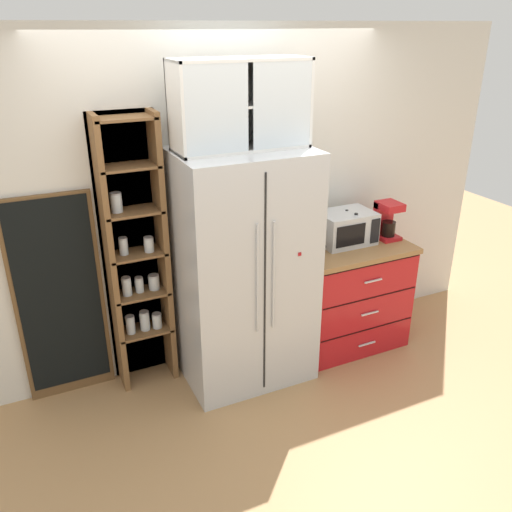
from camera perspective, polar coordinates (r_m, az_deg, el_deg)
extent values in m
plane|color=tan|center=(4.33, -1.22, -12.08)|extent=(10.62, 10.62, 0.00)
cube|color=silver|center=(4.07, -3.69, 5.74)|extent=(4.93, 0.10, 2.55)
cube|color=silver|center=(3.88, -1.34, -1.45)|extent=(0.94, 0.70, 1.76)
cube|color=black|center=(3.59, 0.96, -3.62)|extent=(0.01, 0.01, 1.62)
cylinder|color=silver|center=(3.52, 0.17, -2.61)|extent=(0.02, 0.02, 0.79)
cylinder|color=silver|center=(3.57, 1.92, -2.24)|extent=(0.02, 0.02, 0.79)
cube|color=#A8161C|center=(3.61, 4.73, 0.19)|extent=(0.02, 0.01, 0.02)
cube|color=brown|center=(3.95, -13.11, 0.47)|extent=(0.46, 0.04, 2.02)
cube|color=brown|center=(3.80, -15.40, -0.74)|extent=(0.04, 0.23, 2.02)
cube|color=brown|center=(3.87, -9.96, 0.23)|extent=(0.04, 0.23, 2.02)
cube|color=brown|center=(4.10, -11.92, -7.79)|extent=(0.40, 0.23, 0.02)
cylinder|color=silver|center=(4.03, -13.36, -7.26)|extent=(0.07, 0.07, 0.13)
cylinder|color=#B77A38|center=(4.04, -13.33, -7.50)|extent=(0.06, 0.06, 0.09)
cylinder|color=#B2B2B7|center=(4.00, -13.46, -6.39)|extent=(0.06, 0.06, 0.01)
cylinder|color=silver|center=(4.05, -11.89, -6.88)|extent=(0.07, 0.07, 0.14)
cylinder|color=brown|center=(4.06, -11.86, -7.13)|extent=(0.06, 0.06, 0.10)
cylinder|color=#B2B2B7|center=(4.02, -11.98, -5.94)|extent=(0.07, 0.07, 0.01)
cylinder|color=silver|center=(4.07, -10.61, -6.91)|extent=(0.07, 0.07, 0.11)
cylinder|color=beige|center=(4.08, -10.59, -7.10)|extent=(0.06, 0.06, 0.07)
cylinder|color=#B2B2B7|center=(4.04, -10.67, -6.19)|extent=(0.07, 0.07, 0.01)
cube|color=brown|center=(3.95, -12.30, -3.92)|extent=(0.40, 0.23, 0.02)
cylinder|color=silver|center=(3.89, -13.75, -3.26)|extent=(0.07, 0.07, 0.13)
cylinder|color=#E0C67F|center=(3.90, -13.72, -3.51)|extent=(0.06, 0.06, 0.09)
cylinder|color=#B2B2B7|center=(3.86, -13.85, -2.34)|extent=(0.06, 0.06, 0.01)
cylinder|color=silver|center=(3.93, -12.44, -3.10)|extent=(0.06, 0.06, 0.10)
cylinder|color=#382316|center=(3.93, -12.42, -3.30)|extent=(0.05, 0.05, 0.07)
cylinder|color=#B2B2B7|center=(3.90, -12.52, -2.34)|extent=(0.06, 0.06, 0.01)
cylinder|color=silver|center=(3.95, -10.93, -2.83)|extent=(0.08, 0.08, 0.10)
cylinder|color=white|center=(3.95, -10.91, -3.03)|extent=(0.07, 0.07, 0.07)
cylinder|color=#B2B2B7|center=(3.92, -10.99, -2.10)|extent=(0.08, 0.08, 0.01)
cube|color=brown|center=(3.82, -12.70, 0.24)|extent=(0.40, 0.23, 0.02)
cylinder|color=silver|center=(3.78, -14.08, 0.97)|extent=(0.06, 0.06, 0.11)
cylinder|color=white|center=(3.79, -14.05, 0.73)|extent=(0.05, 0.05, 0.08)
cylinder|color=#B2B2B7|center=(3.76, -14.17, 1.85)|extent=(0.06, 0.06, 0.01)
cylinder|color=silver|center=(3.79, -11.45, 1.16)|extent=(0.07, 0.07, 0.10)
cylinder|color=#CCB78C|center=(3.80, -11.44, 0.96)|extent=(0.06, 0.06, 0.07)
cylinder|color=#B2B2B7|center=(3.77, -11.52, 1.92)|extent=(0.07, 0.07, 0.01)
cube|color=brown|center=(3.70, -13.13, 4.67)|extent=(0.40, 0.23, 0.02)
cylinder|color=silver|center=(3.67, -14.80, 5.51)|extent=(0.08, 0.08, 0.12)
cylinder|color=#2D2D2D|center=(3.68, -14.77, 5.24)|extent=(0.07, 0.07, 0.08)
cylinder|color=#B2B2B7|center=(3.65, -14.91, 6.52)|extent=(0.07, 0.07, 0.01)
cube|color=brown|center=(3.62, -13.59, 9.35)|extent=(0.40, 0.23, 0.02)
cube|color=brown|center=(3.56, -14.08, 14.22)|extent=(0.40, 0.23, 0.02)
cube|color=red|center=(4.54, 9.71, -4.23)|extent=(0.90, 0.63, 0.86)
cube|color=#9E7042|center=(4.35, 10.12, 1.02)|extent=(0.93, 0.66, 0.04)
cube|color=black|center=(4.39, 11.93, -7.75)|extent=(0.88, 0.00, 0.01)
cube|color=silver|center=(4.45, 11.86, -9.25)|extent=(0.16, 0.01, 0.01)
cube|color=black|center=(4.25, 12.26, -4.46)|extent=(0.88, 0.00, 0.01)
cube|color=silver|center=(4.31, 12.18, -6.05)|extent=(0.16, 0.01, 0.01)
cube|color=black|center=(4.13, 12.60, -0.94)|extent=(0.88, 0.00, 0.01)
cube|color=silver|center=(4.18, 12.51, -2.63)|extent=(0.16, 0.01, 0.01)
cube|color=silver|center=(4.31, 9.60, 3.04)|extent=(0.44, 0.32, 0.26)
cube|color=black|center=(4.16, 10.18, 2.18)|extent=(0.26, 0.01, 0.17)
cube|color=black|center=(4.29, 12.71, 2.64)|extent=(0.08, 0.01, 0.20)
cube|color=red|center=(4.52, 13.87, 2.05)|extent=(0.17, 0.20, 0.03)
cube|color=red|center=(4.52, 13.49, 3.94)|extent=(0.17, 0.06, 0.30)
cube|color=red|center=(4.43, 14.20, 5.23)|extent=(0.17, 0.20, 0.06)
cylinder|color=black|center=(4.48, 14.04, 2.89)|extent=(0.11, 0.11, 0.12)
cylinder|color=#2D2D33|center=(4.10, 6.65, 0.80)|extent=(0.08, 0.08, 0.09)
torus|color=#2D2D33|center=(4.12, 7.29, 0.98)|extent=(0.05, 0.01, 0.05)
cylinder|color=silver|center=(4.27, 10.56, 2.28)|extent=(0.07, 0.07, 0.20)
cone|color=silver|center=(4.23, 10.67, 3.57)|extent=(0.07, 0.07, 0.04)
cylinder|color=silver|center=(4.22, 10.70, 3.96)|extent=(0.03, 0.03, 0.07)
cylinder|color=black|center=(4.21, 10.74, 4.47)|extent=(0.03, 0.03, 0.01)
cylinder|color=navy|center=(4.37, 9.60, 2.76)|extent=(0.06, 0.06, 0.18)
cone|color=navy|center=(4.33, 9.68, 3.96)|extent=(0.06, 0.06, 0.04)
cylinder|color=navy|center=(4.32, 9.71, 4.33)|extent=(0.02, 0.02, 0.07)
cylinder|color=black|center=(4.31, 9.75, 4.83)|extent=(0.03, 0.03, 0.01)
cube|color=silver|center=(3.69, -2.63, 16.25)|extent=(0.90, 0.02, 0.57)
cube|color=silver|center=(3.53, -1.71, 20.44)|extent=(0.90, 0.32, 0.02)
cube|color=silver|center=(3.61, -1.61, 11.60)|extent=(0.90, 0.32, 0.02)
cube|color=silver|center=(3.41, -8.70, 15.38)|extent=(0.02, 0.32, 0.57)
cube|color=silver|center=(3.76, 4.76, 16.32)|extent=(0.02, 0.32, 0.57)
cube|color=silver|center=(3.56, -1.66, 15.97)|extent=(0.87, 0.30, 0.02)
cube|color=silver|center=(3.33, -4.23, 15.39)|extent=(0.41, 0.01, 0.53)
cube|color=silver|center=(3.52, 2.88, 15.87)|extent=(0.41, 0.01, 0.53)
cylinder|color=silver|center=(3.49, -6.44, 11.26)|extent=(0.05, 0.05, 0.00)
cylinder|color=silver|center=(3.49, -6.46, 11.79)|extent=(0.01, 0.01, 0.07)
cone|color=silver|center=(3.47, -6.51, 12.76)|extent=(0.06, 0.06, 0.05)
cylinder|color=silver|center=(3.56, -3.18, 11.63)|extent=(0.05, 0.05, 0.00)
cylinder|color=silver|center=(3.56, -3.20, 12.15)|extent=(0.01, 0.01, 0.07)
cone|color=silver|center=(3.55, -3.22, 13.10)|extent=(0.06, 0.06, 0.05)
cylinder|color=silver|center=(3.65, -0.06, 11.94)|extent=(0.05, 0.05, 0.00)
cylinder|color=silver|center=(3.64, -0.06, 12.45)|extent=(0.01, 0.01, 0.07)
cone|color=silver|center=(3.63, -0.06, 13.38)|extent=(0.06, 0.06, 0.05)
cylinder|color=silver|center=(3.74, 2.92, 12.21)|extent=(0.05, 0.05, 0.00)
cylinder|color=silver|center=(3.73, 2.93, 12.71)|extent=(0.01, 0.01, 0.07)
cone|color=silver|center=(3.72, 2.95, 13.61)|extent=(0.06, 0.06, 0.05)
cylinder|color=white|center=(3.45, -5.94, 16.30)|extent=(0.06, 0.06, 0.07)
cylinder|color=white|center=(3.55, -1.67, 16.62)|extent=(0.06, 0.06, 0.07)
cylinder|color=white|center=(3.67, 2.37, 16.84)|extent=(0.06, 0.06, 0.07)
cube|color=brown|center=(3.96, -20.38, -4.41)|extent=(0.60, 0.04, 1.53)
cube|color=black|center=(3.93, -20.41, -4.15)|extent=(0.54, 0.01, 1.43)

